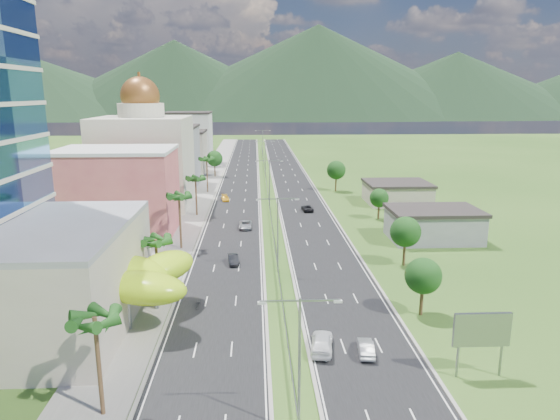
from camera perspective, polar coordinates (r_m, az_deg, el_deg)
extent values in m
plane|color=#2D5119|center=(63.21, 0.16, -10.25)|extent=(500.00, 500.00, 0.00)
cube|color=black|center=(150.08, -4.52, 3.55)|extent=(11.00, 260.00, 0.04)
cube|color=black|center=(150.38, 1.21, 3.61)|extent=(11.00, 260.00, 0.04)
cube|color=gray|center=(150.65, -8.14, 3.51)|extent=(7.00, 260.00, 0.12)
cube|color=gray|center=(132.22, -1.48, 2.53)|extent=(0.08, 216.00, 0.28)
cube|color=gray|center=(233.23, -2.11, 7.12)|extent=(0.10, 0.12, 0.70)
cylinder|color=gray|center=(38.46, 2.23, -17.59)|extent=(0.20, 0.20, 11.00)
cube|color=gray|center=(35.94, -0.02, -10.38)|extent=(2.88, 0.12, 0.12)
cube|color=gray|center=(36.18, 4.61, -10.26)|extent=(2.88, 0.12, 0.12)
cube|color=silver|center=(35.94, -2.10, -10.56)|extent=(0.60, 0.25, 0.18)
cube|color=silver|center=(36.40, 6.64, -10.33)|extent=(0.60, 0.25, 0.18)
cylinder|color=gray|center=(70.75, -0.26, -2.92)|extent=(0.20, 0.20, 11.00)
cube|color=gray|center=(69.41, -1.46, 1.27)|extent=(2.88, 0.12, 0.12)
cube|color=gray|center=(69.54, 0.92, 1.29)|extent=(2.88, 0.12, 0.12)
cube|color=silver|center=(69.41, -2.51, 1.18)|extent=(0.60, 0.25, 0.18)
cube|color=silver|center=(69.65, 1.97, 1.22)|extent=(0.60, 0.25, 0.18)
cylinder|color=gray|center=(109.71, -1.21, 2.90)|extent=(0.20, 0.20, 11.00)
cube|color=gray|center=(108.85, -1.99, 5.64)|extent=(2.88, 0.12, 0.12)
cube|color=gray|center=(108.93, -0.47, 5.65)|extent=(2.88, 0.12, 0.12)
cube|color=silver|center=(108.85, -2.67, 5.58)|extent=(0.60, 0.25, 0.18)
cube|color=silver|center=(109.01, 0.21, 5.60)|extent=(0.60, 0.25, 0.18)
cylinder|color=gray|center=(154.18, -1.71, 5.90)|extent=(0.20, 0.20, 11.00)
cube|color=gray|center=(153.57, -2.26, 7.86)|extent=(2.88, 0.12, 0.12)
cube|color=gray|center=(153.62, -1.18, 7.87)|extent=(2.88, 0.12, 0.12)
cube|color=silver|center=(153.57, -2.74, 7.82)|extent=(0.60, 0.25, 0.18)
cube|color=silver|center=(153.68, -0.70, 7.83)|extent=(0.60, 0.25, 0.18)
cylinder|color=gray|center=(198.88, -1.98, 7.56)|extent=(0.20, 0.20, 11.00)
cube|color=gray|center=(198.41, -2.41, 9.08)|extent=(2.88, 0.12, 0.12)
cube|color=gray|center=(198.46, -1.57, 9.08)|extent=(2.88, 0.12, 0.12)
cube|color=silver|center=(198.41, -2.79, 9.04)|extent=(0.60, 0.25, 0.18)
cube|color=silver|center=(198.50, -1.20, 9.06)|extent=(0.60, 0.25, 0.18)
cylinder|color=gray|center=(64.03, -22.01, -9.02)|extent=(0.50, 0.50, 4.00)
cylinder|color=gray|center=(57.63, -16.91, -11.10)|extent=(0.50, 0.50, 4.00)
cylinder|color=gray|center=(56.15, -21.71, -12.17)|extent=(0.50, 0.50, 4.00)
cylinder|color=gray|center=(61.67, -13.98, -9.27)|extent=(0.50, 0.50, 4.00)
cube|color=#C65158|center=(94.94, -18.04, 1.85)|extent=(20.00, 15.00, 15.00)
cube|color=beige|center=(116.60, -15.25, 5.29)|extent=(20.00, 20.00, 20.00)
cylinder|color=beige|center=(115.66, -15.60, 10.94)|extent=(10.00, 10.00, 3.00)
sphere|color=brown|center=(115.60, -15.69, 12.42)|extent=(8.40, 8.40, 8.40)
cube|color=gray|center=(141.00, -12.68, 5.92)|extent=(16.00, 15.00, 16.00)
cube|color=#A79C8A|center=(162.74, -11.37, 6.39)|extent=(16.00, 15.00, 13.00)
cube|color=silver|center=(185.15, -10.38, 8.02)|extent=(16.00, 15.00, 18.00)
cylinder|color=gray|center=(49.74, 19.61, -15.92)|extent=(0.24, 0.24, 3.20)
cylinder|color=gray|center=(51.33, 23.90, -15.36)|extent=(0.24, 0.24, 3.20)
cube|color=#D85919|center=(49.17, 22.09, -12.57)|extent=(5.20, 0.35, 3.20)
cube|color=gray|center=(91.38, 17.12, -1.74)|extent=(15.00, 10.00, 5.00)
cube|color=#A79C8A|center=(119.85, 13.22, 1.83)|extent=(14.00, 12.00, 4.40)
cylinder|color=#47301C|center=(43.37, -19.98, -16.51)|extent=(0.36, 0.36, 8.50)
cylinder|color=#47301C|center=(64.81, -13.84, -6.48)|extent=(0.36, 0.36, 7.50)
cylinder|color=#47301C|center=(83.45, -11.34, -1.38)|extent=(0.36, 0.36, 9.00)
cylinder|color=#47301C|center=(105.78, -9.55, 1.50)|extent=(0.36, 0.36, 8.00)
cylinder|color=#47301C|center=(130.16, -8.32, 3.91)|extent=(0.36, 0.36, 8.80)
cylinder|color=#47301C|center=(155.06, -7.45, 4.70)|extent=(0.40, 0.40, 4.90)
sphere|color=#1A4716|center=(154.63, -7.49, 5.85)|extent=(4.90, 4.90, 4.90)
cylinder|color=#47301C|center=(60.78, 15.89, -9.63)|extent=(0.40, 0.40, 4.20)
sphere|color=#1A4716|center=(59.80, 16.05, -7.24)|extent=(4.20, 4.20, 4.20)
cylinder|color=#47301C|center=(76.79, 14.03, -4.53)|extent=(0.40, 0.40, 4.55)
sphere|color=#1A4716|center=(75.97, 14.15, -2.43)|extent=(4.55, 4.55, 4.55)
cylinder|color=#47301C|center=(103.69, 11.21, 0.02)|extent=(0.40, 0.40, 3.85)
sphere|color=#1A4716|center=(103.16, 11.27, 1.36)|extent=(3.85, 3.85, 3.85)
cylinder|color=#47301C|center=(131.59, 6.41, 3.21)|extent=(0.40, 0.40, 4.90)
sphere|color=#1A4716|center=(131.08, 6.44, 4.57)|extent=(4.90, 4.90, 4.90)
imported|color=black|center=(75.91, -5.35, -5.64)|extent=(1.86, 4.21, 1.34)
imported|color=#979A9E|center=(95.09, -3.98, -1.69)|extent=(2.38, 5.03, 1.39)
imported|color=gold|center=(120.05, -6.27, 1.37)|extent=(2.33, 4.40, 1.22)
imported|color=white|center=(51.70, 4.82, -14.80)|extent=(2.96, 5.54, 1.79)
imported|color=#A6A9AE|center=(51.71, 9.79, -15.23)|extent=(1.87, 4.21, 1.34)
imported|color=black|center=(108.97, 3.14, 0.22)|extent=(2.54, 4.75, 1.27)
imported|color=black|center=(61.70, -9.35, -10.46)|extent=(0.71, 1.74, 1.08)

